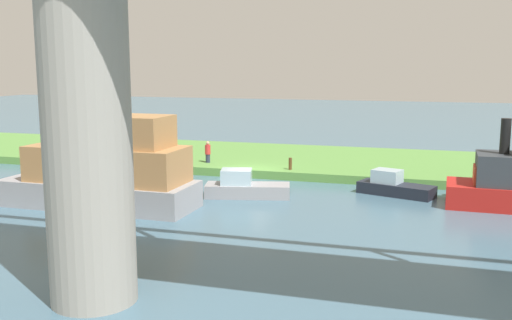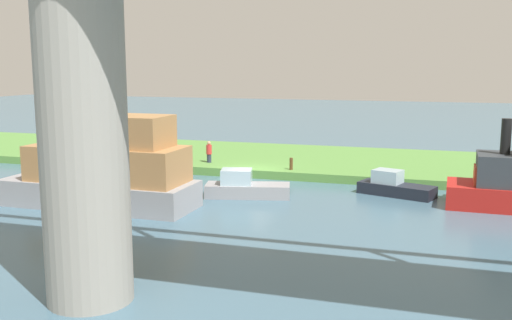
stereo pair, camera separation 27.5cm
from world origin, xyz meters
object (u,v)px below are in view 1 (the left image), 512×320
Objects in this scene: person_on_bank at (208,152)px; skiff_small at (394,186)px; mooring_post at (290,164)px; riverboat_paddlewheel at (103,179)px; motorboat_white at (245,187)px; bridge_pylon at (87,122)px; pontoon_yellow at (104,170)px.

person_on_bank is 12.70m from skiff_small.
person_on_bank is at bearing -9.53° from mooring_post.
riverboat_paddlewheel is 1.01× the size of motorboat_white.
person_on_bank is 0.33× the size of skiff_small.
bridge_pylon is 7.49× the size of person_on_bank.
mooring_post is 11.88m from pontoon_yellow.
skiff_small is (-7.35, -16.78, -4.74)m from bridge_pylon.
motorboat_white is at bearing -145.44° from pontoon_yellow.
riverboat_paddlewheel reaches higher than skiff_small.
person_on_bank is at bearing -54.79° from motorboat_white.
person_on_bank is 7.76m from riverboat_paddlewheel.
person_on_bank is (4.70, -20.71, -4.00)m from bridge_pylon.
bridge_pylon reaches higher than mooring_post.
bridge_pylon is 16.74m from riverboat_paddlewheel.
skiff_small is (-6.32, 2.97, -0.40)m from mooring_post.
motorboat_white is at bearing -90.01° from bridge_pylon.
motorboat_white is (-8.21, -0.22, -0.01)m from riverboat_paddlewheel.
pontoon_yellow reaches higher than motorboat_white.
pontoon_yellow reaches higher than person_on_bank.
pontoon_yellow is at bearing 122.74° from riverboat_paddlewheel.
mooring_post is at bearing -25.12° from skiff_small.
motorboat_white is at bearing 79.82° from mooring_post.
person_on_bank is 0.30× the size of motorboat_white.
mooring_post is 5.81m from motorboat_white.
pontoon_yellow is at bearing 84.22° from person_on_bank.
motorboat_white reaches higher than skiff_small.
motorboat_white is 7.14m from pontoon_yellow.
riverboat_paddlewheel is 8.21m from motorboat_white.
riverboat_paddlewheel reaches higher than mooring_post.
pontoon_yellow is at bearing 34.56° from motorboat_white.
mooring_post is at bearing -92.97° from bridge_pylon.
mooring_post is at bearing 170.47° from person_on_bank.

